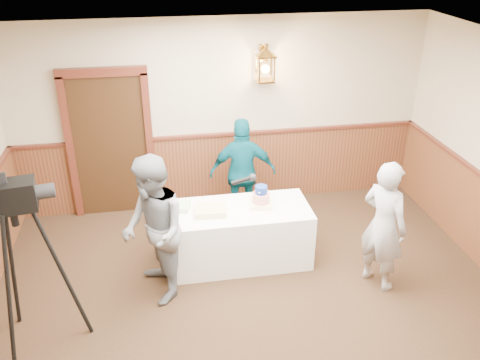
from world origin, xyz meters
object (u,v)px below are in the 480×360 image
object	(u,v)px
display_table	(237,235)
interviewer	(154,231)
tiered_cake	(261,198)
baker	(384,226)
sheet_cake_green	(178,206)
assistant_p	(243,172)
tv_camera_rig	(28,278)
sheet_cake_yellow	(210,211)

from	to	relation	value
display_table	interviewer	world-z (taller)	interviewer
tiered_cake	baker	size ratio (longest dim) A/B	0.19
tiered_cake	sheet_cake_green	bearing A→B (deg)	174.62
baker	assistant_p	world-z (taller)	baker
tiered_cake	tv_camera_rig	distance (m)	2.78
baker	interviewer	bearing A→B (deg)	55.17
baker	tv_camera_rig	size ratio (longest dim) A/B	0.86
sheet_cake_yellow	assistant_p	xyz separation A→B (m)	(0.58, 0.98, -0.00)
display_table	sheet_cake_yellow	xyz separation A→B (m)	(-0.34, -0.05, 0.41)
interviewer	tv_camera_rig	distance (m)	1.34
sheet_cake_yellow	assistant_p	bearing A→B (deg)	59.56
tiered_cake	tv_camera_rig	xyz separation A→B (m)	(-2.53, -1.14, -0.02)
sheet_cake_green	baker	distance (m)	2.45
tiered_cake	assistant_p	bearing A→B (deg)	94.30
assistant_p	display_table	bearing A→B (deg)	80.57
display_table	sheet_cake_yellow	distance (m)	0.54
display_table	assistant_p	world-z (taller)	assistant_p
sheet_cake_yellow	sheet_cake_green	world-z (taller)	sheet_cake_yellow
sheet_cake_yellow	interviewer	bearing A→B (deg)	-145.48
sheet_cake_yellow	assistant_p	world-z (taller)	assistant_p
tiered_cake	interviewer	distance (m)	1.43
tv_camera_rig	assistant_p	bearing A→B (deg)	30.24
sheet_cake_yellow	sheet_cake_green	xyz separation A→B (m)	(-0.38, 0.18, -0.00)
display_table	sheet_cake_green	bearing A→B (deg)	169.72
sheet_cake_yellow	baker	xyz separation A→B (m)	(1.91, -0.70, 0.01)
sheet_cake_green	assistant_p	size ratio (longest dim) A/B	0.18
tiered_cake	interviewer	bearing A→B (deg)	-157.35
tiered_cake	sheet_cake_yellow	distance (m)	0.65
display_table	assistant_p	xyz separation A→B (m)	(0.24, 0.93, 0.41)
display_table	tiered_cake	world-z (taller)	tiered_cake
sheet_cake_yellow	interviewer	xyz separation A→B (m)	(-0.68, -0.47, 0.08)
display_table	assistant_p	size ratio (longest dim) A/B	1.14
interviewer	tv_camera_rig	xyz separation A→B (m)	(-1.21, -0.58, -0.03)
sheet_cake_yellow	baker	size ratio (longest dim) A/B	0.23
tiered_cake	baker	distance (m)	1.49
tv_camera_rig	sheet_cake_green	bearing A→B (deg)	29.97
sheet_cake_yellow	sheet_cake_green	distance (m)	0.42
assistant_p	tv_camera_rig	world-z (taller)	tv_camera_rig
sheet_cake_green	display_table	bearing A→B (deg)	-10.28
interviewer	baker	xyz separation A→B (m)	(2.59, -0.23, -0.07)
display_table	interviewer	bearing A→B (deg)	-153.07
interviewer	assistant_p	world-z (taller)	interviewer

